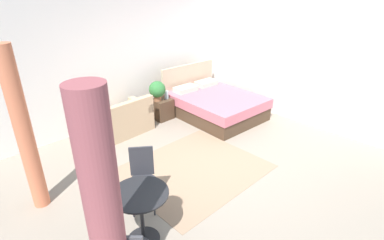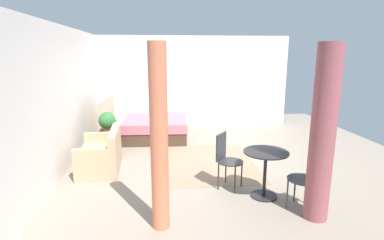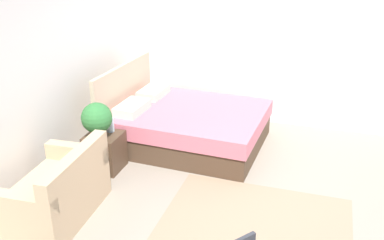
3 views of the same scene
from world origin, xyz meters
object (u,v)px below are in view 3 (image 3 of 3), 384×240
(nightstand, at_px, (105,152))
(vase, at_px, (110,125))
(bed, at_px, (185,124))
(couch, at_px, (57,194))
(potted_plant, at_px, (97,119))

(nightstand, xyz_separation_m, vase, (0.12, -0.04, 0.33))
(bed, xyz_separation_m, nightstand, (-1.02, 0.73, -0.05))
(couch, xyz_separation_m, potted_plant, (0.99, 0.04, 0.45))
(couch, height_order, potted_plant, potted_plant)
(nightstand, bearing_deg, couch, -178.60)
(vase, bearing_deg, couch, 179.44)
(potted_plant, relative_size, vase, 2.47)
(bed, xyz_separation_m, couch, (-2.11, 0.71, -0.01))
(potted_plant, bearing_deg, couch, -177.67)
(couch, bearing_deg, potted_plant, 2.33)
(couch, bearing_deg, bed, -18.53)
(couch, relative_size, potted_plant, 2.74)
(bed, height_order, nightstand, bed)
(bed, relative_size, nightstand, 4.49)
(vase, bearing_deg, bed, -37.71)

